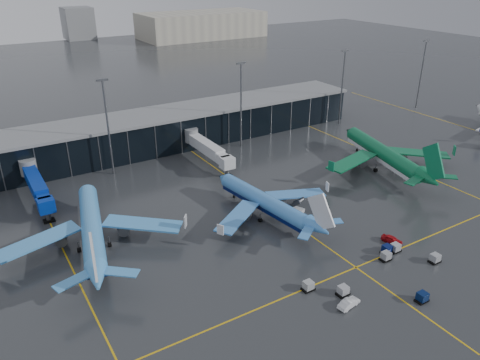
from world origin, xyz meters
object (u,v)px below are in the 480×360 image
airliner_aer_lingus (384,144)px  service_van_white (349,303)px  mobile_airstair (296,209)px  airliner_klm_near (264,193)px  airliner_arkefly (90,216)px  service_van_red (392,240)px  baggage_carts (383,268)px

airliner_aer_lingus → service_van_white: size_ratio=10.19×
mobile_airstair → airliner_klm_near: bearing=137.7°
airliner_arkefly → mobile_airstair: size_ratio=11.13×
service_van_red → service_van_white: (-20.96, -9.80, -0.02)m
airliner_klm_near → service_van_white: bearing=-106.2°
mobile_airstair → service_van_white: size_ratio=0.88×
airliner_klm_near → service_van_white: (-5.30, -32.73, -4.92)m
airliner_aer_lingus → service_van_red: (-26.96, -28.16, -6.04)m
mobile_airstair → service_van_white: (-12.51, -30.15, -0.06)m
service_van_white → airliner_klm_near: bearing=-18.3°
airliner_klm_near → airliner_arkefly: bearing=160.3°
airliner_aer_lingus → service_van_white: 61.43m
airliner_arkefly → airliner_aer_lingus: airliner_aer_lingus is taller
baggage_carts → service_van_red: 10.80m
airliner_aer_lingus → airliner_arkefly: bearing=-167.5°
airliner_klm_near → airliner_aer_lingus: size_ratio=0.83×
airliner_arkefly → mobile_airstair: (42.87, -10.65, -5.73)m
service_van_white → service_van_red: bearing=-74.1°
service_van_red → mobile_airstair: bearing=96.3°
airliner_aer_lingus → service_van_white: airliner_aer_lingus is taller
airliner_aer_lingus → baggage_carts: airliner_aer_lingus is taller
airliner_arkefly → baggage_carts: (42.36, -37.05, -5.74)m
airliner_arkefly → mobile_airstair: bearing=-1.5°
airliner_klm_near → mobile_airstair: bearing=-26.7°
baggage_carts → service_van_white: bearing=-162.7°
airliner_arkefly → service_van_red: bearing=-18.7°
airliner_arkefly → airliner_aer_lingus: (78.27, -2.85, 0.26)m
airliner_arkefly → mobile_airstair: 44.54m
airliner_aer_lingus → service_van_red: bearing=-119.2°
airliner_arkefly → service_van_red: 60.23m
service_van_white → baggage_carts: bearing=-81.8°
airliner_klm_near → service_van_white: 33.52m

